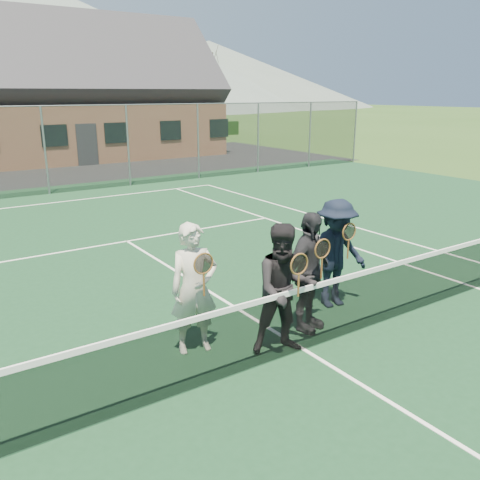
{
  "coord_description": "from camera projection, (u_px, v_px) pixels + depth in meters",
  "views": [
    {
      "loc": [
        -4.26,
        -4.73,
        3.44
      ],
      "look_at": [
        -0.05,
        1.5,
        1.25
      ],
      "focal_mm": 38.0,
      "sensor_mm": 36.0,
      "label": 1
    }
  ],
  "objects": [
    {
      "name": "ground",
      "position": [
        12.0,
        171.0,
        22.93
      ],
      "size": [
        220.0,
        220.0,
        0.0
      ],
      "primitive_type": "plane",
      "color": "#294819",
      "rests_on": "ground"
    },
    {
      "name": "tree_e",
      "position": [
        207.0,
        62.0,
        41.31
      ],
      "size": [
        3.2,
        3.2,
        7.77
      ],
      "color": "#3C2815",
      "rests_on": "ground"
    },
    {
      "name": "player_a",
      "position": [
        194.0,
        288.0,
        6.78
      ],
      "size": [
        0.73,
        0.56,
        1.8
      ],
      "color": "beige",
      "rests_on": "court_surface"
    },
    {
      "name": "hill_centre",
      "position": [
        40.0,
        48.0,
        90.25
      ],
      "size": [
        120.0,
        120.0,
        22.0
      ],
      "primitive_type": "cone",
      "color": "slate",
      "rests_on": "ground"
    },
    {
      "name": "court_markings",
      "position": [
        304.0,
        350.0,
        7.01
      ],
      "size": [
        11.03,
        23.83,
        0.01
      ],
      "color": "white",
      "rests_on": "court_surface"
    },
    {
      "name": "tennis_net",
      "position": [
        305.0,
        315.0,
        6.86
      ],
      "size": [
        11.68,
        0.08,
        1.1
      ],
      "color": "slate",
      "rests_on": "ground"
    },
    {
      "name": "tree_d",
      "position": [
        138.0,
        59.0,
        38.09
      ],
      "size": [
        3.2,
        3.2,
        7.77
      ],
      "color": "#331D12",
      "rests_on": "ground"
    },
    {
      "name": "hill_east",
      "position": [
        209.0,
        75.0,
        110.17
      ],
      "size": [
        90.0,
        90.0,
        14.0
      ],
      "primitive_type": "cone",
      "color": "#53645B",
      "rests_on": "ground"
    },
    {
      "name": "player_d",
      "position": [
        335.0,
        254.0,
        8.25
      ],
      "size": [
        1.25,
        0.83,
        1.8
      ],
      "color": "black",
      "rests_on": "court_surface"
    },
    {
      "name": "court_surface",
      "position": [
        304.0,
        351.0,
        7.01
      ],
      "size": [
        30.0,
        30.0,
        0.02
      ],
      "primitive_type": "cube",
      "color": "#14381E",
      "rests_on": "ground"
    },
    {
      "name": "player_b",
      "position": [
        285.0,
        289.0,
        6.76
      ],
      "size": [
        1.06,
        0.95,
        1.8
      ],
      "color": "black",
      "rests_on": "court_surface"
    },
    {
      "name": "player_c",
      "position": [
        308.0,
        272.0,
        7.39
      ],
      "size": [
        1.14,
        0.74,
        1.8
      ],
      "color": "#222227",
      "rests_on": "court_surface"
    },
    {
      "name": "clubhouse",
      "position": [
        68.0,
        81.0,
        27.14
      ],
      "size": [
        15.6,
        8.2,
        7.7
      ],
      "color": "#9E6B4C",
      "rests_on": "ground"
    },
    {
      "name": "perimeter_fence",
      "position": [
        45.0,
        151.0,
        17.33
      ],
      "size": [
        30.07,
        0.07,
        3.02
      ],
      "color": "slate",
      "rests_on": "ground"
    }
  ]
}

